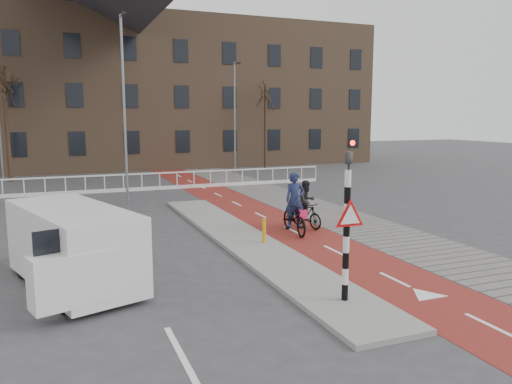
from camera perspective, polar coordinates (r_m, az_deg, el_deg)
name	(u,v)px	position (r m, az deg, el deg)	size (l,w,h in m)	color
ground	(323,275)	(13.37, 7.72, -9.41)	(120.00, 120.00, 0.00)	#38383A
bike_lane	(244,207)	(22.82, -1.37, -1.76)	(2.50, 60.00, 0.01)	maroon
sidewalk	(299,203)	(23.92, 4.92, -1.30)	(3.00, 60.00, 0.01)	slate
curb_island	(245,241)	(16.56, -1.26, -5.57)	(1.80, 16.00, 0.12)	gray
traffic_signal	(347,217)	(10.89, 10.40, -2.82)	(0.80, 0.80, 3.68)	black
bollard	(264,231)	(16.01, 0.92, -4.44)	(0.12, 0.12, 0.76)	#CF990B
cyclist_near	(295,213)	(17.71, 4.44, -2.42)	(0.93, 2.17, 2.17)	black
cyclist_far	(306,208)	(18.63, 5.78, -1.85)	(0.86, 1.69, 1.78)	black
van	(73,245)	(12.93, -20.18, -5.74)	(3.16, 4.90, 1.96)	silver
railing	(85,188)	(28.33, -18.91, 0.43)	(28.00, 0.10, 0.99)	silver
townhouse_row	(96,70)	(43.32, -17.79, 13.13)	(46.00, 10.00, 15.90)	#7F6047
tree_mid	(7,125)	(35.18, -26.59, 6.90)	(0.27, 0.27, 7.22)	black
tree_right	(265,127)	(39.68, 1.08, 7.45)	(0.23, 0.23, 6.60)	black
streetlight_near	(124,112)	(24.06, -14.82, 8.84)	(0.12, 0.12, 8.65)	slate
streetlight_right	(235,118)	(36.57, -2.45, 8.41)	(0.12, 0.12, 7.95)	slate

